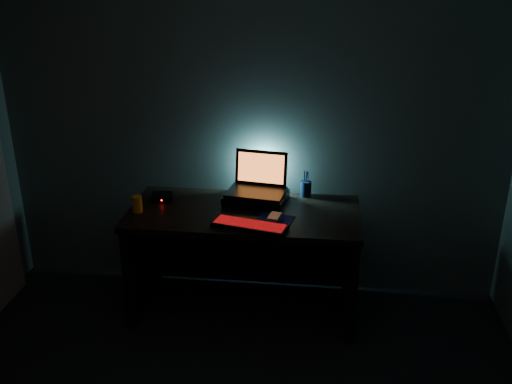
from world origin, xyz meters
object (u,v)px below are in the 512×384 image
mouse (275,218)px  router (162,197)px  juice_glass (137,204)px  pen_cup (306,189)px  laptop (258,182)px  keyboard (250,225)px

mouse → router: 0.82m
juice_glass → router: bearing=62.8°
pen_cup → router: size_ratio=0.68×
laptop → juice_glass: 0.81m
laptop → router: (-0.64, -0.10, -0.10)m
keyboard → router: router is taller
pen_cup → router: bearing=-168.7°
juice_glass → mouse: bearing=-2.2°
juice_glass → router: size_ratio=0.69×
mouse → pen_cup: bearing=79.0°
router → keyboard: bearing=-40.0°
mouse → pen_cup: 0.47m
mouse → pen_cup: size_ratio=1.06×
laptop → juice_glass: (-0.75, -0.31, -0.07)m
mouse → router: size_ratio=0.72×
laptop → mouse: bearing=-58.9°
keyboard → pen_cup: (0.32, 0.55, 0.04)m
pen_cup → laptop: bearing=-164.2°
pen_cup → juice_glass: (-1.07, -0.40, 0.00)m
laptop → keyboard: size_ratio=0.86×
pen_cup → router: pen_cup is taller
keyboard → pen_cup: pen_cup is taller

